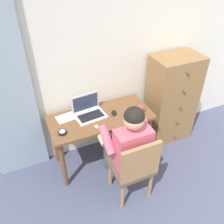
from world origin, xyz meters
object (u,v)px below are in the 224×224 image
object	(u,v)px
person_seated	(127,143)
coffee_mug	(140,110)
computer_mouse	(114,113)
notebook_pad	(66,118)
desk	(101,124)
desk_clock	(62,132)
chair	(134,167)
laptop	(89,111)
dresser	(171,100)

from	to	relation	value
person_seated	coffee_mug	bearing A→B (deg)	44.78
computer_mouse	notebook_pad	world-z (taller)	computer_mouse
desk	desk_clock	world-z (taller)	desk_clock
computer_mouse	notebook_pad	distance (m)	0.56
chair	notebook_pad	world-z (taller)	chair
chair	desk_clock	distance (m)	0.83
desk_clock	notebook_pad	bearing A→B (deg)	67.43
coffee_mug	computer_mouse	bearing A→B (deg)	158.21
person_seated	laptop	distance (m)	0.60
dresser	computer_mouse	xyz separation A→B (m)	(-0.90, -0.10, 0.11)
dresser	coffee_mug	distance (m)	0.66
chair	coffee_mug	bearing A→B (deg)	56.93
desk_clock	notebook_pad	xyz separation A→B (m)	(0.10, 0.24, -0.01)
computer_mouse	notebook_pad	bearing A→B (deg)	-174.17
notebook_pad	coffee_mug	world-z (taller)	coffee_mug
laptop	coffee_mug	size ratio (longest dim) A/B	3.04
dresser	coffee_mug	bearing A→B (deg)	-160.67
desk	laptop	bearing A→B (deg)	144.75
person_seated	desk_clock	size ratio (longest dim) A/B	13.10
desk_clock	desk	bearing A→B (deg)	13.71
dresser	notebook_pad	xyz separation A→B (m)	(-1.43, 0.04, 0.10)
laptop	coffee_mug	bearing A→B (deg)	-20.94
chair	person_seated	bearing A→B (deg)	90.06
computer_mouse	desk_clock	bearing A→B (deg)	-150.49
person_seated	laptop	xyz separation A→B (m)	(-0.23, 0.55, 0.11)
notebook_pad	desk	bearing A→B (deg)	-26.04
chair	laptop	xyz separation A→B (m)	(-0.23, 0.73, 0.29)
laptop	chair	bearing A→B (deg)	-72.78
desk	person_seated	bearing A→B (deg)	-76.61
dresser	desk_clock	size ratio (longest dim) A/B	13.76
dresser	person_seated	size ratio (longest dim) A/B	1.05
chair	desk_clock	bearing A→B (deg)	138.11
notebook_pad	coffee_mug	size ratio (longest dim) A/B	1.75
desk_clock	coffee_mug	world-z (taller)	coffee_mug
laptop	computer_mouse	size ratio (longest dim) A/B	3.65
dresser	desk	bearing A→B (deg)	-175.66
person_seated	computer_mouse	bearing A→B (deg)	84.00
desk	coffee_mug	bearing A→B (deg)	-16.67
laptop	computer_mouse	distance (m)	0.29
computer_mouse	desk_clock	size ratio (longest dim) A/B	1.11
desk_clock	coffee_mug	xyz separation A→B (m)	(0.93, -0.02, 0.03)
laptop	desk_clock	bearing A→B (deg)	-151.52
dresser	desk_clock	distance (m)	1.55
desk	laptop	xyz separation A→B (m)	(-0.11, 0.08, 0.17)
laptop	desk_clock	size ratio (longest dim) A/B	4.06
chair	laptop	bearing A→B (deg)	107.22
desk	dresser	distance (m)	1.06
person_seated	notebook_pad	distance (m)	0.77
computer_mouse	chair	bearing A→B (deg)	-73.55
laptop	notebook_pad	size ratio (longest dim) A/B	1.74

